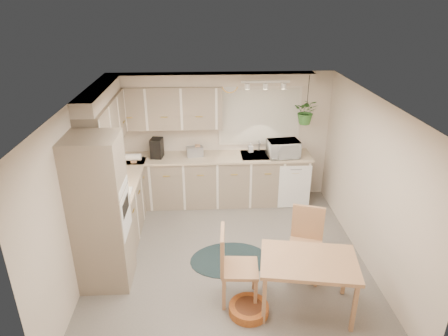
# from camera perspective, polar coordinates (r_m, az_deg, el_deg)

# --- Properties ---
(floor) EXTENTS (4.20, 4.20, 0.00)m
(floor) POSITION_cam_1_polar(r_m,az_deg,el_deg) (6.13, 0.59, -12.83)
(floor) COLOR slate
(floor) RESTS_ON ground
(ceiling) EXTENTS (4.20, 4.20, 0.00)m
(ceiling) POSITION_cam_1_polar(r_m,az_deg,el_deg) (5.08, 0.71, 9.45)
(ceiling) COLOR white
(ceiling) RESTS_ON wall_back
(wall_back) EXTENTS (4.00, 0.04, 2.40)m
(wall_back) POSITION_cam_1_polar(r_m,az_deg,el_deg) (7.44, -0.38, 4.47)
(wall_back) COLOR beige
(wall_back) RESTS_ON floor
(wall_front) EXTENTS (4.00, 0.04, 2.40)m
(wall_front) POSITION_cam_1_polar(r_m,az_deg,el_deg) (3.75, 2.77, -17.19)
(wall_front) COLOR beige
(wall_front) RESTS_ON floor
(wall_left) EXTENTS (0.04, 4.20, 2.40)m
(wall_left) POSITION_cam_1_polar(r_m,az_deg,el_deg) (5.75, -19.72, -3.06)
(wall_left) COLOR beige
(wall_left) RESTS_ON floor
(wall_right) EXTENTS (0.04, 4.20, 2.40)m
(wall_right) POSITION_cam_1_polar(r_m,az_deg,el_deg) (5.97, 20.21, -2.13)
(wall_right) COLOR beige
(wall_right) RESTS_ON floor
(base_cab_left) EXTENTS (0.60, 1.85, 0.90)m
(base_cab_left) POSITION_cam_1_polar(r_m,az_deg,el_deg) (6.76, -14.47, -5.39)
(base_cab_left) COLOR gray
(base_cab_left) RESTS_ON floor
(base_cab_back) EXTENTS (3.60, 0.60, 0.90)m
(base_cab_back) POSITION_cam_1_polar(r_m,az_deg,el_deg) (7.44, -1.80, -1.78)
(base_cab_back) COLOR gray
(base_cab_back) RESTS_ON floor
(counter_left) EXTENTS (0.64, 1.89, 0.04)m
(counter_left) POSITION_cam_1_polar(r_m,az_deg,el_deg) (6.55, -14.80, -1.79)
(counter_left) COLOR #C6AB91
(counter_left) RESTS_ON base_cab_left
(counter_back) EXTENTS (3.64, 0.64, 0.04)m
(counter_back) POSITION_cam_1_polar(r_m,az_deg,el_deg) (7.24, -1.84, 1.54)
(counter_back) COLOR #C6AB91
(counter_back) RESTS_ON base_cab_back
(oven_stack) EXTENTS (0.65, 0.65, 2.10)m
(oven_stack) POSITION_cam_1_polar(r_m,az_deg,el_deg) (5.41, -17.22, -6.24)
(oven_stack) COLOR gray
(oven_stack) RESTS_ON floor
(wall_oven_face) EXTENTS (0.02, 0.56, 0.58)m
(wall_oven_face) POSITION_cam_1_polar(r_m,az_deg,el_deg) (5.34, -13.87, -6.25)
(wall_oven_face) COLOR white
(wall_oven_face) RESTS_ON oven_stack
(upper_cab_left) EXTENTS (0.35, 2.00, 0.75)m
(upper_cab_left) POSITION_cam_1_polar(r_m,az_deg,el_deg) (6.37, -16.63, 6.05)
(upper_cab_left) COLOR gray
(upper_cab_left) RESTS_ON wall_left
(upper_cab_back) EXTENTS (2.00, 0.35, 0.75)m
(upper_cab_back) POSITION_cam_1_polar(r_m,az_deg,el_deg) (7.11, -8.49, 8.57)
(upper_cab_back) COLOR gray
(upper_cab_back) RESTS_ON wall_back
(soffit_left) EXTENTS (0.30, 2.00, 0.20)m
(soffit_left) POSITION_cam_1_polar(r_m,az_deg,el_deg) (6.26, -17.36, 10.17)
(soffit_left) COLOR beige
(soffit_left) RESTS_ON wall_left
(soffit_back) EXTENTS (3.60, 0.30, 0.20)m
(soffit_back) POSITION_cam_1_polar(r_m,az_deg,el_deg) (7.00, -2.02, 12.56)
(soffit_back) COLOR beige
(soffit_back) RESTS_ON wall_back
(cooktop) EXTENTS (0.52, 0.58, 0.02)m
(cooktop) POSITION_cam_1_polar(r_m,az_deg,el_deg) (6.03, -15.73, -3.92)
(cooktop) COLOR white
(cooktop) RESTS_ON counter_left
(range_hood) EXTENTS (0.40, 0.60, 0.14)m
(range_hood) POSITION_cam_1_polar(r_m,az_deg,el_deg) (5.85, -16.41, 0.03)
(range_hood) COLOR white
(range_hood) RESTS_ON upper_cab_left
(window_blinds) EXTENTS (1.40, 0.02, 1.00)m
(window_blinds) POSITION_cam_1_polar(r_m,az_deg,el_deg) (7.35, 5.13, 7.42)
(window_blinds) COLOR silver
(window_blinds) RESTS_ON wall_back
(window_frame) EXTENTS (1.50, 0.02, 1.10)m
(window_frame) POSITION_cam_1_polar(r_m,az_deg,el_deg) (7.36, 5.11, 7.44)
(window_frame) COLOR silver
(window_frame) RESTS_ON wall_back
(sink) EXTENTS (0.70, 0.48, 0.10)m
(sink) POSITION_cam_1_polar(r_m,az_deg,el_deg) (7.33, 5.21, 1.56)
(sink) COLOR #9B9DA3
(sink) RESTS_ON counter_back
(dishwasher_front) EXTENTS (0.58, 0.02, 0.83)m
(dishwasher_front) POSITION_cam_1_polar(r_m,az_deg,el_deg) (7.36, 10.04, -2.70)
(dishwasher_front) COLOR white
(dishwasher_front) RESTS_ON base_cab_back
(track_light_bar) EXTENTS (0.80, 0.04, 0.04)m
(track_light_bar) POSITION_cam_1_polar(r_m,az_deg,el_deg) (6.68, 5.97, 12.17)
(track_light_bar) COLOR white
(track_light_bar) RESTS_ON ceiling
(wall_clock) EXTENTS (0.30, 0.03, 0.30)m
(wall_clock) POSITION_cam_1_polar(r_m,az_deg,el_deg) (7.16, 0.84, 11.84)
(wall_clock) COLOR gold
(wall_clock) RESTS_ON wall_back
(dining_table) EXTENTS (1.26, 0.95, 0.72)m
(dining_table) POSITION_cam_1_polar(r_m,az_deg,el_deg) (5.22, 11.74, -15.96)
(dining_table) COLOR tan
(dining_table) RESTS_ON floor
(chair_left) EXTENTS (0.51, 0.51, 1.03)m
(chair_left) POSITION_cam_1_polar(r_m,az_deg,el_deg) (5.15, 2.28, -13.86)
(chair_left) COLOR tan
(chair_left) RESTS_ON floor
(chair_back) EXTENTS (0.59, 0.59, 0.99)m
(chair_back) POSITION_cam_1_polar(r_m,az_deg,el_deg) (5.66, 11.53, -10.76)
(chair_back) COLOR tan
(chair_back) RESTS_ON floor
(braided_rug) EXTENTS (1.25, 0.99, 0.01)m
(braided_rug) POSITION_cam_1_polar(r_m,az_deg,el_deg) (6.11, 0.75, -12.95)
(braided_rug) COLOR black
(braided_rug) RESTS_ON floor
(pet_bed) EXTENTS (0.58, 0.58, 0.11)m
(pet_bed) POSITION_cam_1_polar(r_m,az_deg,el_deg) (5.26, 3.55, -19.48)
(pet_bed) COLOR #B56424
(pet_bed) RESTS_ON floor
(microwave) EXTENTS (0.59, 0.37, 0.37)m
(microwave) POSITION_cam_1_polar(r_m,az_deg,el_deg) (7.22, 8.47, 2.98)
(microwave) COLOR white
(microwave) RESTS_ON counter_back
(soap_bottle) EXTENTS (0.11, 0.20, 0.09)m
(soap_bottle) POSITION_cam_1_polar(r_m,az_deg,el_deg) (7.42, 3.81, 2.57)
(soap_bottle) COLOR white
(soap_bottle) RESTS_ON counter_back
(hanging_plant) EXTENTS (0.54, 0.56, 0.35)m
(hanging_plant) POSITION_cam_1_polar(r_m,az_deg,el_deg) (7.12, 11.67, 7.52)
(hanging_plant) COLOR #346A2A
(hanging_plant) RESTS_ON ceiling
(coffee_maker) EXTENTS (0.23, 0.27, 0.35)m
(coffee_maker) POSITION_cam_1_polar(r_m,az_deg,el_deg) (7.23, -9.57, 2.83)
(coffee_maker) COLOR black
(coffee_maker) RESTS_ON counter_back
(toaster) EXTENTS (0.31, 0.21, 0.18)m
(toaster) POSITION_cam_1_polar(r_m,az_deg,el_deg) (7.23, -4.18, 2.38)
(toaster) COLOR #9B9DA3
(toaster) RESTS_ON counter_back
(knife_block) EXTENTS (0.10, 0.10, 0.20)m
(knife_block) POSITION_cam_1_polar(r_m,az_deg,el_deg) (7.25, -3.79, 2.55)
(knife_block) COLOR tan
(knife_block) RESTS_ON counter_back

